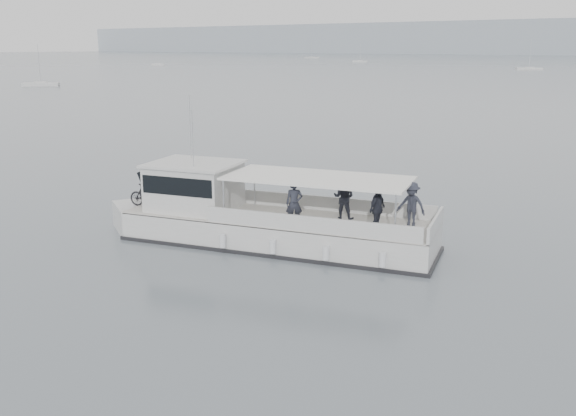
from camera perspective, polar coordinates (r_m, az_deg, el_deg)
The scene contains 2 objects.
ground at distance 26.93m, azimuth -8.14°, elevation -2.70°, with size 1400.00×1400.00×0.00m, color #566066.
tour_boat at distance 26.05m, azimuth -3.43°, elevation -0.91°, with size 14.17×6.87×5.97m.
Camera 1 is at (18.51, -17.94, 7.79)m, focal length 40.00 mm.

